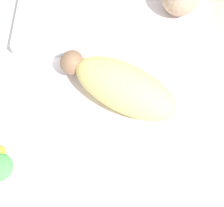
# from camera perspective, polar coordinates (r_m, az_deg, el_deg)

# --- Properties ---
(ground_plane) EXTENTS (12.00, 12.00, 0.00)m
(ground_plane) POSITION_cam_1_polar(r_m,az_deg,el_deg) (1.47, -2.03, -5.69)
(ground_plane) COLOR #B2A893
(bed_mattress) EXTENTS (1.43, 1.09, 0.17)m
(bed_mattress) POSITION_cam_1_polar(r_m,az_deg,el_deg) (1.39, -2.15, -4.44)
(bed_mattress) COLOR white
(bed_mattress) RESTS_ON ground_plane
(swaddled_baby) EXTENTS (0.40, 0.53, 0.18)m
(swaddled_baby) POSITION_cam_1_polar(r_m,az_deg,el_deg) (1.28, 1.66, 3.21)
(swaddled_baby) COLOR #EFDB7F
(swaddled_baby) RESTS_ON bed_mattress
(pillow) EXTENTS (0.38, 0.35, 0.08)m
(pillow) POSITION_cam_1_polar(r_m,az_deg,el_deg) (1.58, -10.53, 14.94)
(pillow) COLOR white
(pillow) RESTS_ON bed_mattress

